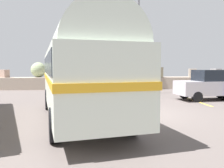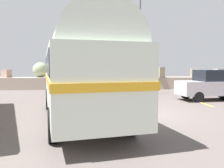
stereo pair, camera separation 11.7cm
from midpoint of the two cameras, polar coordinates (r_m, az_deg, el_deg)
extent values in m
cube|color=#5C5350|center=(10.53, 6.56, -7.09)|extent=(32.00, 26.00, 0.02)
cube|color=#A1907F|center=(22.08, 0.75, 0.25)|extent=(31.36, 1.80, 1.10)
cube|color=gray|center=(23.45, -24.84, 2.32)|extent=(0.91, 0.86, 0.72)
sphere|color=#93A277|center=(22.97, -17.59, 3.32)|extent=(1.39, 1.39, 1.39)
sphere|color=gray|center=(21.66, -11.79, 3.33)|extent=(1.35, 1.35, 1.35)
cube|color=tan|center=(22.28, -3.46, 3.17)|extent=(1.42, 1.41, 1.14)
cube|color=tan|center=(21.99, 3.43, 3.12)|extent=(1.54, 1.53, 1.12)
cube|color=gray|center=(22.18, 10.65, 2.84)|extent=(1.20, 1.23, 0.94)
cube|color=#A19384|center=(23.91, 18.83, 2.60)|extent=(0.85, 0.94, 0.79)
cube|color=gray|center=(25.09, 23.86, 2.53)|extent=(0.98, 0.93, 0.79)
cube|color=gold|center=(15.04, 19.22, -3.85)|extent=(0.12, 4.40, 0.01)
cylinder|color=black|center=(11.74, -15.51, -3.63)|extent=(0.48, 1.00, 0.96)
cylinder|color=black|center=(11.99, -4.89, -3.33)|extent=(0.48, 1.00, 0.96)
cylinder|color=black|center=(6.61, -14.29, -9.63)|extent=(0.48, 1.00, 0.96)
cylinder|color=black|center=(7.06, 4.12, -8.63)|extent=(0.48, 1.00, 0.96)
cube|color=silver|center=(9.14, -8.28, 1.06)|extent=(4.18, 8.72, 2.10)
cylinder|color=silver|center=(9.15, -8.35, 7.65)|extent=(3.91, 8.35, 2.20)
cube|color=gold|center=(9.14, -8.28, 1.39)|extent=(4.24, 8.81, 0.20)
cube|color=black|center=(9.13, -8.31, 4.69)|extent=(4.14, 8.40, 0.64)
cube|color=silver|center=(13.43, -11.01, -1.70)|extent=(2.26, 0.65, 0.28)
cylinder|color=black|center=(14.42, 19.80, -2.97)|extent=(0.64, 0.26, 0.62)
cylinder|color=black|center=(15.76, 17.01, -2.32)|extent=(0.64, 0.26, 0.62)
cylinder|color=black|center=(17.07, 24.63, -2.03)|extent=(0.64, 0.26, 0.62)
cube|color=#B4AEB6|center=(15.69, 22.46, -0.83)|extent=(4.25, 2.11, 0.84)
cube|color=black|center=(15.78, 23.29, 1.94)|extent=(2.35, 1.78, 0.68)
cylinder|color=#5B5B60|center=(17.85, 6.22, 9.04)|extent=(0.14, 0.14, 7.16)
camera|label=1|loc=(0.06, -90.35, -0.03)|focal=37.60mm
camera|label=2|loc=(0.06, 89.65, 0.03)|focal=37.60mm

